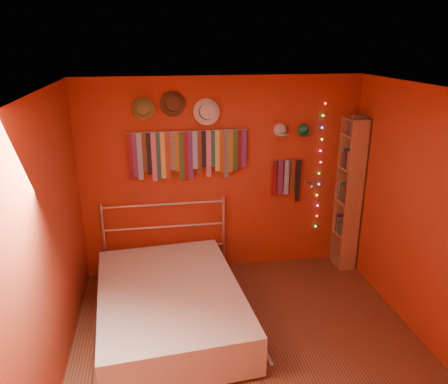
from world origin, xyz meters
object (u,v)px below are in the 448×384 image
tie_rack (187,153)px  bookshelf (352,193)px  reading_lamp (311,186)px  bed (170,304)px

tie_rack → bookshelf: bearing=-4.2°
reading_lamp → bookshelf: bookshelf is taller
reading_lamp → bookshelf: 0.58m
bookshelf → bed: bearing=-158.5°
reading_lamp → bed: reading_lamp is taller
tie_rack → bed: bearing=-105.9°
bed → reading_lamp: bearing=22.1°
tie_rack → reading_lamp: tie_rack is taller
tie_rack → reading_lamp: size_ratio=4.92×
reading_lamp → bookshelf: (0.56, 0.01, -0.14)m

